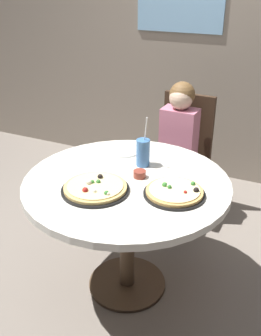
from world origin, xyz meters
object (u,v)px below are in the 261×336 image
dining_table (127,197)px  soda_cup (143,152)px  chair_wooden (183,149)px  diner_child (174,164)px  pizza_cheese (175,192)px  sauce_bowl (140,174)px  plate_small (125,151)px  pizza_veggie (95,188)px

dining_table → soda_cup: 0.28m
chair_wooden → diner_child: bearing=-92.1°
pizza_cheese → sauce_bowl: bearing=157.4°
chair_wooden → diner_child: diner_child is taller
soda_cup → plate_small: size_ratio=1.70×
pizza_veggie → sauce_bowl: pizza_veggie is taller
dining_table → pizza_cheese: size_ratio=3.58×
pizza_cheese → plate_small: bearing=141.6°
pizza_veggie → soda_cup: soda_cup is taller
dining_table → pizza_cheese: bearing=-8.0°
pizza_veggie → pizza_cheese: size_ratio=1.12×
pizza_veggie → plate_small: 0.51m
pizza_veggie → soda_cup: bearing=75.0°
soda_cup → sauce_bowl: 0.17m
diner_child → sauce_bowl: 0.82m
dining_table → pizza_cheese: (0.29, -0.04, 0.12)m
sauce_bowl → pizza_veggie: bearing=-122.1°
dining_table → plate_small: plate_small is taller
dining_table → plate_small: size_ratio=6.30×
chair_wooden → sauce_bowl: size_ratio=13.57×
pizza_cheese → sauce_bowl: 0.26m
dining_table → sauce_bowl: 0.15m
pizza_veggie → plate_small: bearing=98.5°
chair_wooden → pizza_veggie: size_ratio=2.67×
soda_cup → sauce_bowl: size_ratio=4.37×
pizza_cheese → diner_child: bearing=108.8°
plate_small → pizza_veggie: bearing=-81.5°
chair_wooden → sauce_bowl: chair_wooden is taller
pizza_veggie → soda_cup: (0.10, 0.38, 0.06)m
sauce_bowl → plate_small: 0.35m
diner_child → soda_cup: size_ratio=3.53×
pizza_cheese → soda_cup: bearing=138.9°
diner_child → plate_small: 0.59m
soda_cup → dining_table: bearing=-91.9°
soda_cup → plate_small: bearing=146.3°
dining_table → plate_small: bearing=117.7°
soda_cup → sauce_bowl: (0.04, -0.15, -0.06)m
pizza_veggie → pizza_cheese: (0.39, 0.14, -0.00)m
diner_child → pizza_veggie: size_ratio=3.04×
soda_cup → pizza_veggie: bearing=-105.0°
plate_small → pizza_cheese: bearing=-38.4°
diner_child → pizza_veggie: 1.04m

